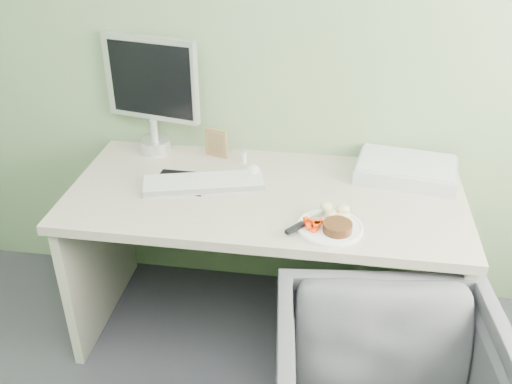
# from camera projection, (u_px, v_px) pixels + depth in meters

# --- Properties ---
(wall_back) EXTENTS (3.50, 0.00, 3.50)m
(wall_back) POSITION_uv_depth(u_px,v_px,m) (279.00, 15.00, 2.32)
(wall_back) COLOR #69865E
(wall_back) RESTS_ON floor
(desk) EXTENTS (1.60, 0.75, 0.73)m
(desk) POSITION_uv_depth(u_px,v_px,m) (265.00, 230.00, 2.40)
(desk) COLOR #ACA190
(desk) RESTS_ON floor
(plate) EXTENTS (0.24, 0.24, 0.01)m
(plate) POSITION_uv_depth(u_px,v_px,m) (330.00, 228.00, 2.08)
(plate) COLOR white
(plate) RESTS_ON desk
(steak) EXTENTS (0.13, 0.13, 0.03)m
(steak) POSITION_uv_depth(u_px,v_px,m) (338.00, 227.00, 2.04)
(steak) COLOR black
(steak) RESTS_ON plate
(potato_pile) EXTENTS (0.11, 0.09, 0.05)m
(potato_pile) POSITION_uv_depth(u_px,v_px,m) (337.00, 212.00, 2.11)
(potato_pile) COLOR tan
(potato_pile) RESTS_ON plate
(carrot_heap) EXTENTS (0.08, 0.07, 0.04)m
(carrot_heap) POSITION_uv_depth(u_px,v_px,m) (313.00, 224.00, 2.05)
(carrot_heap) COLOR #FF3205
(carrot_heap) RESTS_ON plate
(steak_knife) EXTENTS (0.15, 0.19, 0.02)m
(steak_knife) POSITION_uv_depth(u_px,v_px,m) (302.00, 224.00, 2.06)
(steak_knife) COLOR silver
(steak_knife) RESTS_ON plate
(mousepad) EXTENTS (0.23, 0.20, 0.00)m
(mousepad) POSITION_uv_depth(u_px,v_px,m) (181.00, 182.00, 2.38)
(mousepad) COLOR black
(mousepad) RESTS_ON desk
(keyboard) EXTENTS (0.51, 0.27, 0.02)m
(keyboard) POSITION_uv_depth(u_px,v_px,m) (204.00, 182.00, 2.34)
(keyboard) COLOR white
(keyboard) RESTS_ON desk
(computer_mouse) EXTENTS (0.07, 0.11, 0.04)m
(computer_mouse) POSITION_uv_depth(u_px,v_px,m) (253.00, 171.00, 2.42)
(computer_mouse) COLOR white
(computer_mouse) RESTS_ON desk
(photo_frame) EXTENTS (0.11, 0.04, 0.13)m
(photo_frame) POSITION_uv_depth(u_px,v_px,m) (216.00, 143.00, 2.56)
(photo_frame) COLOR #9C7348
(photo_frame) RESTS_ON desk
(eyedrop_bottle) EXTENTS (0.02, 0.02, 0.07)m
(eyedrop_bottle) POSITION_uv_depth(u_px,v_px,m) (244.00, 157.00, 2.52)
(eyedrop_bottle) COLOR white
(eyedrop_bottle) RESTS_ON desk
(scanner) EXTENTS (0.45, 0.33, 0.06)m
(scanner) POSITION_uv_depth(u_px,v_px,m) (406.00, 170.00, 2.40)
(scanner) COLOR #B7BABE
(scanner) RESTS_ON desk
(monitor) EXTENTS (0.44, 0.16, 0.53)m
(monitor) POSITION_uv_depth(u_px,v_px,m) (152.00, 89.00, 2.50)
(monitor) COLOR silver
(monitor) RESTS_ON desk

